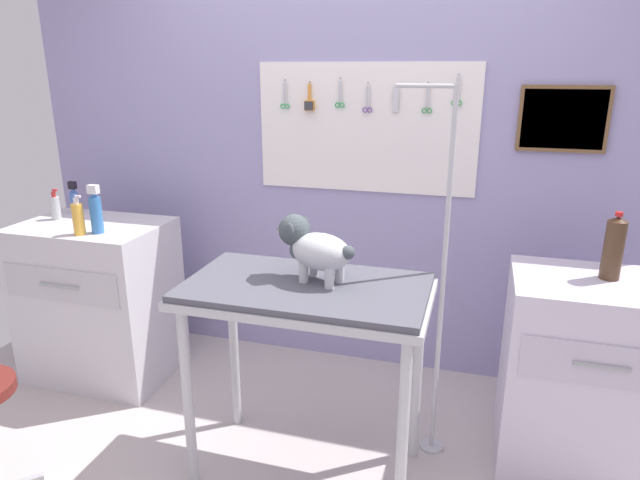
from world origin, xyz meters
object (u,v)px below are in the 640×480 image
grooming_arm (440,296)px  dog (313,247)px  grooming_table (306,307)px  detangler_spray (96,212)px  counter_left (100,300)px  soda_bottle (614,248)px  cabinet_right (583,376)px

grooming_arm → dog: (-0.51, -0.26, 0.26)m
grooming_arm → grooming_table: bearing=-149.4°
detangler_spray → grooming_arm: bearing=-1.1°
grooming_arm → counter_left: bearing=175.0°
grooming_table → soda_bottle: 1.30m
detangler_spray → counter_left: bearing=139.8°
dog → detangler_spray: detangler_spray is taller
detangler_spray → soda_bottle: size_ratio=0.88×
cabinet_right → counter_left: bearing=178.1°
detangler_spray → grooming_table: bearing=-15.3°
detangler_spray → soda_bottle: bearing=2.1°
cabinet_right → detangler_spray: 2.49m
detangler_spray → dog: bearing=-12.8°
soda_bottle → grooming_arm: bearing=-169.6°
cabinet_right → soda_bottle: size_ratio=3.11×
counter_left → soda_bottle: 2.68m
counter_left → cabinet_right: (2.58, -0.09, -0.01)m
grooming_arm → detangler_spray: size_ratio=6.61×
grooming_arm → detangler_spray: 1.80m
dog → detangler_spray: (-1.27, 0.29, -0.02)m
dog → cabinet_right: bearing=16.3°
grooming_table → counter_left: 1.53m
grooming_table → detangler_spray: (-1.26, 0.34, 0.23)m
grooming_table → soda_bottle: size_ratio=3.52×
detangler_spray → cabinet_right: bearing=1.1°
dog → cabinet_right: 1.34m
grooming_table → grooming_arm: bearing=30.6°
soda_bottle → dog: bearing=-162.3°
cabinet_right → dog: bearing=-163.7°
dog → soda_bottle: size_ratio=1.25×
dog → soda_bottle: 1.25m
dog → cabinet_right: size_ratio=0.40×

